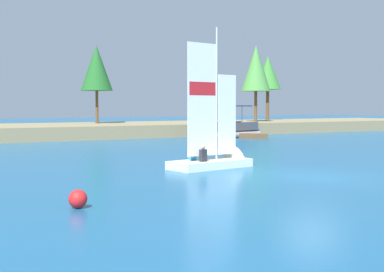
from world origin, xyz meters
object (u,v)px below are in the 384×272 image
Objects in this scene: shoreline_tree_centre at (256,68)px; shoreline_tree_midright at (268,73)px; pontoon_boat at (228,130)px; sailboat at (223,157)px; wooden_dock at (241,135)px; shoreline_tree_midleft at (97,68)px; channel_buoy at (78,199)px.

shoreline_tree_centre is 7.29m from shoreline_tree_midright.
pontoon_boat is at bearing -140.28° from shoreline_tree_centre.
shoreline_tree_midright is at bearing 39.40° from sailboat.
shoreline_tree_midright is 1.10× the size of sailboat.
wooden_dock is at bearing -134.45° from shoreline_tree_centre.
sailboat is at bearing -97.57° from shoreline_tree_midleft.
shoreline_tree_centre is 31.36m from sailboat.
channel_buoy is (-20.39, -23.70, -0.40)m from pontoon_boat.
sailboat is (-24.76, -28.83, -5.97)m from shoreline_tree_midright.
pontoon_boat is at bearing 49.29° from channel_buoy.
wooden_dock is at bearing -43.19° from shoreline_tree_midleft.
wooden_dock is (9.63, -9.04, -5.90)m from shoreline_tree_midleft.
wooden_dock is at bearing 43.10° from sailboat.
shoreline_tree_centre reaches higher than shoreline_tree_midleft.
wooden_dock is 0.86× the size of pontoon_boat.
shoreline_tree_centre is 1.40× the size of wooden_dock.
shoreline_tree_midleft is 16.12m from shoreline_tree_centre.
shoreline_tree_midright is 1.13× the size of pontoon_boat.
wooden_dock is at bearing 47.43° from channel_buoy.
sailboat is (-13.16, -17.49, 0.23)m from wooden_dock.
shoreline_tree_centre reaches higher than sailboat.
shoreline_tree_midleft reaches higher than channel_buoy.
shoreline_tree_midright reaches higher than shoreline_tree_midleft.
pontoon_boat is at bearing 46.02° from sailboat.
sailboat is at bearing -129.12° from shoreline_tree_centre.
shoreline_tree_midleft is 13.39m from pontoon_boat.
shoreline_tree_centre is at bearing 40.93° from sailboat.
shoreline_tree_midright is 1.32× the size of wooden_dock.
pontoon_boat is at bearing -46.67° from shoreline_tree_midleft.
shoreline_tree_centre reaches higher than channel_buoy.
channel_buoy is at bearing -132.98° from shoreline_tree_centre.
shoreline_tree_centre is 1.06× the size of shoreline_tree_midright.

